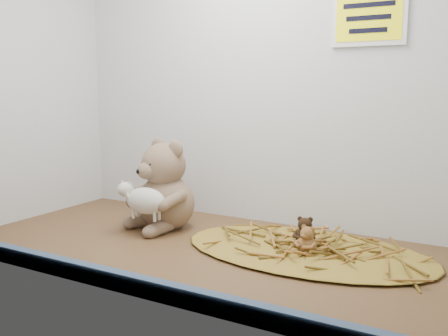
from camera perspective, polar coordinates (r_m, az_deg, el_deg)
The scene contains 8 objects.
alcove_shell at distance 123.12cm, azimuth -0.35°, elevation 12.34°, with size 120.40×60.20×90.40cm.
front_rail at distance 98.92cm, azimuth -11.55°, elevation -12.57°, with size 119.28×2.20×3.60cm, color #39506D.
straw_bed at distance 119.76cm, azimuth 9.32°, elevation -9.24°, with size 60.46×35.11×1.17cm, color olive.
main_teddy at distance 136.88cm, azimuth -6.68°, elevation -1.83°, with size 19.70×20.79×24.43cm, color #93755A, non-canonical shape.
toy_lamb at distance 130.68cm, azimuth -8.92°, elevation -3.73°, with size 14.98×9.14×9.68cm, color silver, non-canonical shape.
mini_teddy_tan at distance 115.49cm, azimuth 9.53°, elevation -7.93°, with size 5.28×5.58×6.55cm, color brown, non-canonical shape.
mini_teddy_brown at distance 121.68cm, azimuth 9.23°, elevation -6.96°, with size 5.56×5.87×6.90cm, color black, non-canonical shape.
wall_sign at distance 131.92cm, azimuth 16.23°, elevation 16.14°, with size 16.00×1.20×11.00cm, color #FFF90D.
Camera 1 is at (61.09, -97.67, 38.01)cm, focal length 40.00 mm.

